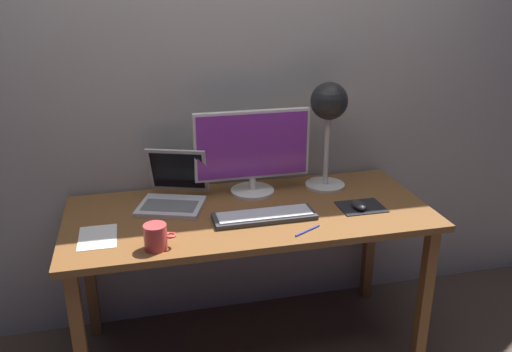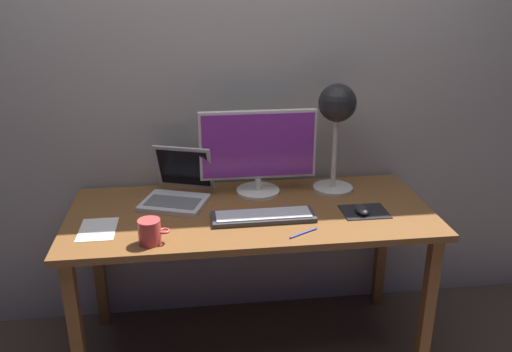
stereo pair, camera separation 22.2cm
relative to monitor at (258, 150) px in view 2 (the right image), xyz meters
name	(u,v)px [view 2 (the right image)]	position (x,y,z in m)	size (l,w,h in m)	color
ground_plane	(251,346)	(-0.06, -0.20, -0.96)	(4.80, 4.80, 0.00)	#47382D
back_wall	(240,68)	(-0.06, 0.20, 0.34)	(4.80, 0.06, 2.60)	#A8A099
desk	(251,226)	(-0.06, -0.20, -0.29)	(1.60, 0.70, 0.74)	brown
monitor	(258,150)	(0.00, 0.00, 0.00)	(0.54, 0.21, 0.40)	silver
keyboard_main	(263,216)	(-0.02, -0.29, -0.20)	(0.44, 0.14, 0.03)	#38383A
laptop	(179,186)	(-0.37, -0.03, -0.15)	(0.36, 0.37, 0.24)	silver
desk_lamp	(337,113)	(0.37, -0.01, 0.17)	(0.19, 0.19, 0.52)	beige
mousepad	(364,212)	(0.44, -0.28, -0.21)	(0.20, 0.16, 0.00)	black
mouse	(362,210)	(0.42, -0.30, -0.20)	(0.06, 0.10, 0.03)	#28282B
coffee_mug	(150,232)	(-0.48, -0.45, -0.17)	(0.12, 0.09, 0.10)	#CC3F3F
paper_sheet_near_mouse	(98,229)	(-0.70, -0.31, -0.21)	(0.15, 0.21, 0.00)	white
pen	(303,233)	(0.13, -0.45, -0.21)	(0.01, 0.01, 0.14)	#2633A5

